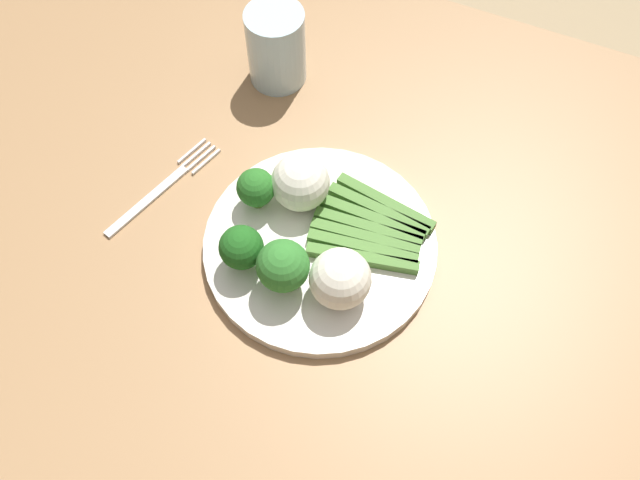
{
  "coord_description": "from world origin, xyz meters",
  "views": [
    {
      "loc": [
        0.17,
        -0.31,
        1.41
      ],
      "look_at": [
        0.02,
        0.02,
        0.77
      ],
      "focal_mm": 38.12,
      "sensor_mm": 36.0,
      "label": 1
    }
  ],
  "objects_px": {
    "asparagus_bundle": "(371,229)",
    "cauliflower_mid": "(300,182)",
    "broccoli_near_center": "(283,266)",
    "water_glass": "(276,47)",
    "broccoli_left": "(241,248)",
    "fork": "(164,187)",
    "cauliflower_front_left": "(340,279)",
    "broccoli_front": "(256,188)",
    "dining_table": "(298,292)",
    "plate": "(320,246)"
  },
  "relations": [
    {
      "from": "asparagus_bundle",
      "to": "broccoli_near_center",
      "type": "bearing_deg",
      "value": 52.63
    },
    {
      "from": "broccoli_near_center",
      "to": "cauliflower_front_left",
      "type": "bearing_deg",
      "value": 13.31
    },
    {
      "from": "plate",
      "to": "water_glass",
      "type": "bearing_deg",
      "value": 125.74
    },
    {
      "from": "broccoli_front",
      "to": "asparagus_bundle",
      "type": "bearing_deg",
      "value": 7.04
    },
    {
      "from": "cauliflower_front_left",
      "to": "fork",
      "type": "distance_m",
      "value": 0.25
    },
    {
      "from": "dining_table",
      "to": "broccoli_front",
      "type": "relative_size",
      "value": 26.24
    },
    {
      "from": "water_glass",
      "to": "broccoli_left",
      "type": "bearing_deg",
      "value": -71.78
    },
    {
      "from": "broccoli_near_center",
      "to": "broccoli_front",
      "type": "xyz_separation_m",
      "value": [
        -0.07,
        0.08,
        -0.01
      ]
    },
    {
      "from": "asparagus_bundle",
      "to": "broccoli_left",
      "type": "height_order",
      "value": "broccoli_left"
    },
    {
      "from": "broccoli_near_center",
      "to": "broccoli_left",
      "type": "distance_m",
      "value": 0.05
    },
    {
      "from": "broccoli_near_center",
      "to": "fork",
      "type": "height_order",
      "value": "broccoli_near_center"
    },
    {
      "from": "dining_table",
      "to": "plate",
      "type": "xyz_separation_m",
      "value": [
        0.02,
        0.02,
        0.11
      ]
    },
    {
      "from": "dining_table",
      "to": "asparagus_bundle",
      "type": "bearing_deg",
      "value": 36.04
    },
    {
      "from": "asparagus_bundle",
      "to": "fork",
      "type": "distance_m",
      "value": 0.25
    },
    {
      "from": "plate",
      "to": "broccoli_near_center",
      "type": "bearing_deg",
      "value": -103.45
    },
    {
      "from": "dining_table",
      "to": "cauliflower_mid",
      "type": "height_order",
      "value": "cauliflower_mid"
    },
    {
      "from": "dining_table",
      "to": "asparagus_bundle",
      "type": "height_order",
      "value": "asparagus_bundle"
    },
    {
      "from": "broccoli_near_center",
      "to": "broccoli_front",
      "type": "distance_m",
      "value": 0.1
    },
    {
      "from": "plate",
      "to": "fork",
      "type": "bearing_deg",
      "value": 179.84
    },
    {
      "from": "plate",
      "to": "cauliflower_front_left",
      "type": "height_order",
      "value": "cauliflower_front_left"
    },
    {
      "from": "cauliflower_front_left",
      "to": "water_glass",
      "type": "xyz_separation_m",
      "value": [
        -0.19,
        0.25,
        0.0
      ]
    },
    {
      "from": "broccoli_front",
      "to": "water_glass",
      "type": "bearing_deg",
      "value": 109.33
    },
    {
      "from": "broccoli_near_center",
      "to": "water_glass",
      "type": "bearing_deg",
      "value": 116.92
    },
    {
      "from": "asparagus_bundle",
      "to": "cauliflower_mid",
      "type": "height_order",
      "value": "cauliflower_mid"
    },
    {
      "from": "fork",
      "to": "dining_table",
      "type": "bearing_deg",
      "value": -78.31
    },
    {
      "from": "broccoli_left",
      "to": "cauliflower_front_left",
      "type": "relative_size",
      "value": 0.9
    },
    {
      "from": "asparagus_bundle",
      "to": "broccoli_left",
      "type": "relative_size",
      "value": 2.26
    },
    {
      "from": "plate",
      "to": "cauliflower_mid",
      "type": "height_order",
      "value": "cauliflower_mid"
    },
    {
      "from": "plate",
      "to": "broccoli_front",
      "type": "distance_m",
      "value": 0.09
    },
    {
      "from": "broccoli_front",
      "to": "cauliflower_front_left",
      "type": "height_order",
      "value": "cauliflower_front_left"
    },
    {
      "from": "broccoli_left",
      "to": "broccoli_front",
      "type": "xyz_separation_m",
      "value": [
        -0.02,
        0.07,
        -0.0
      ]
    },
    {
      "from": "broccoli_left",
      "to": "cauliflower_front_left",
      "type": "xyz_separation_m",
      "value": [
        0.11,
        0.01,
        -0.0
      ]
    },
    {
      "from": "plate",
      "to": "broccoli_near_center",
      "type": "relative_size",
      "value": 3.8
    },
    {
      "from": "fork",
      "to": "cauliflower_mid",
      "type": "bearing_deg",
      "value": -57.78
    },
    {
      "from": "plate",
      "to": "broccoli_front",
      "type": "bearing_deg",
      "value": 167.72
    },
    {
      "from": "fork",
      "to": "water_glass",
      "type": "bearing_deg",
      "value": 4.21
    },
    {
      "from": "plate",
      "to": "asparagus_bundle",
      "type": "bearing_deg",
      "value": 37.13
    },
    {
      "from": "broccoli_front",
      "to": "cauliflower_mid",
      "type": "distance_m",
      "value": 0.05
    },
    {
      "from": "broccoli_near_center",
      "to": "water_glass",
      "type": "xyz_separation_m",
      "value": [
        -0.14,
        0.27,
        -0.0
      ]
    },
    {
      "from": "cauliflower_mid",
      "to": "fork",
      "type": "height_order",
      "value": "cauliflower_mid"
    },
    {
      "from": "cauliflower_mid",
      "to": "plate",
      "type": "bearing_deg",
      "value": -45.59
    },
    {
      "from": "cauliflower_front_left",
      "to": "water_glass",
      "type": "relative_size",
      "value": 0.63
    },
    {
      "from": "plate",
      "to": "broccoli_left",
      "type": "relative_size",
      "value": 4.44
    },
    {
      "from": "plate",
      "to": "cauliflower_mid",
      "type": "relative_size",
      "value": 3.95
    },
    {
      "from": "dining_table",
      "to": "broccoli_left",
      "type": "xyz_separation_m",
      "value": [
        -0.04,
        -0.04,
        0.15
      ]
    },
    {
      "from": "cauliflower_front_left",
      "to": "dining_table",
      "type": "bearing_deg",
      "value": 155.19
    },
    {
      "from": "broccoli_left",
      "to": "cauliflower_mid",
      "type": "relative_size",
      "value": 0.89
    },
    {
      "from": "asparagus_bundle",
      "to": "broccoli_near_center",
      "type": "height_order",
      "value": "broccoli_near_center"
    },
    {
      "from": "broccoli_left",
      "to": "broccoli_front",
      "type": "relative_size",
      "value": 1.1
    },
    {
      "from": "asparagus_bundle",
      "to": "fork",
      "type": "relative_size",
      "value": 0.79
    }
  ]
}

